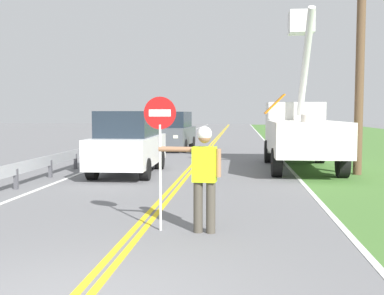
{
  "coord_description": "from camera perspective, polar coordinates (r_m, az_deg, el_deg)",
  "views": [
    {
      "loc": [
        1.75,
        -4.43,
        2.06
      ],
      "look_at": [
        0.59,
        6.93,
        1.2
      ],
      "focal_mm": 43.7,
      "sensor_mm": 36.0,
      "label": 1
    }
  ],
  "objects": [
    {
      "name": "oncoming_suv_second",
      "position": [
        25.56,
        -2.3,
        2.06
      ],
      "size": [
        2.08,
        4.68,
        2.1
      ],
      "color": "#4C5156",
      "rests_on": "ground"
    },
    {
      "name": "stop_sign_paddle",
      "position": [
        8.06,
        -3.92,
        1.8
      ],
      "size": [
        0.56,
        0.04,
        2.33
      ],
      "color": "silver",
      "rests_on": "ground"
    },
    {
      "name": "utility_bucket_truck",
      "position": [
        17.74,
        13.03,
        2.14
      ],
      "size": [
        2.68,
        6.81,
        5.75
      ],
      "color": "white",
      "rests_on": "ground"
    },
    {
      "name": "flagger_worker",
      "position": [
        7.95,
        1.46,
        -3.03
      ],
      "size": [
        1.08,
        0.28,
        1.83
      ],
      "color": "#474238",
      "rests_on": "ground"
    },
    {
      "name": "centerline_yellow_right",
      "position": [
        24.57,
        1.91,
        -0.49
      ],
      "size": [
        0.11,
        110.0,
        0.01
      ],
      "primitive_type": "cube",
      "color": "yellow",
      "rests_on": "ground"
    },
    {
      "name": "edge_line_right",
      "position": [
        24.59,
        10.1,
        -0.55
      ],
      "size": [
        0.12,
        110.0,
        0.01
      ],
      "primitive_type": "cube",
      "color": "silver",
      "rests_on": "ground"
    },
    {
      "name": "edge_line_left",
      "position": [
        25.09,
        -6.53,
        -0.42
      ],
      "size": [
        0.12,
        110.0,
        0.01
      ],
      "primitive_type": "cube",
      "color": "silver",
      "rests_on": "ground"
    },
    {
      "name": "utility_pole_near",
      "position": [
        16.51,
        19.9,
        12.55
      ],
      "size": [
        1.8,
        0.28,
        8.63
      ],
      "color": "brown",
      "rests_on": "ground"
    },
    {
      "name": "oncoming_suv_nearest",
      "position": [
        15.72,
        -7.75,
        0.62
      ],
      "size": [
        1.97,
        4.63,
        2.1
      ],
      "color": "silver",
      "rests_on": "ground"
    },
    {
      "name": "centerline_yellow_left",
      "position": [
        24.59,
        1.49,
        -0.49
      ],
      "size": [
        0.11,
        110.0,
        0.01
      ],
      "primitive_type": "cube",
      "color": "yellow",
      "rests_on": "ground"
    },
    {
      "name": "guardrail_left_shoulder",
      "position": [
        20.79,
        -10.84,
        -0.02
      ],
      "size": [
        0.1,
        32.0,
        0.71
      ],
      "color": "#9EA0A3",
      "rests_on": "ground"
    }
  ]
}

